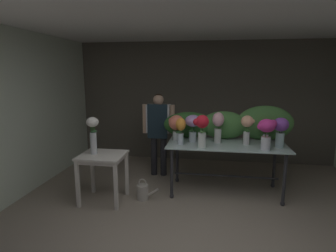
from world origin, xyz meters
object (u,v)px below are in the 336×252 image
at_px(display_table_glass, 226,151).
at_px(watering_can, 143,192).
at_px(side_table_white, 103,161).
at_px(vase_sunset_carnations, 181,129).
at_px(florist, 158,126).
at_px(vase_violet_anemones, 280,129).
at_px(vase_coral_lilies, 177,125).
at_px(vase_lilac_stock, 193,124).
at_px(vase_magenta_dahlias, 267,130).
at_px(vase_blush_freesia, 218,125).
at_px(vase_peach_snapdragons, 247,126).
at_px(vase_scarlet_roses, 266,129).
at_px(vase_white_roses_tall, 93,133).
at_px(vase_crimson_ranunculus, 202,129).

relative_size(display_table_glass, watering_can, 5.37).
bearing_deg(side_table_white, vase_sunset_carnations, 20.78).
relative_size(display_table_glass, florist, 1.19).
relative_size(vase_violet_anemones, vase_coral_lilies, 1.07).
relative_size(vase_lilac_stock, vase_violet_anemones, 0.98).
bearing_deg(vase_sunset_carnations, display_table_glass, 13.28).
height_order(side_table_white, vase_coral_lilies, vase_coral_lilies).
xyz_separation_m(vase_magenta_dahlias, vase_blush_freesia, (-0.70, 0.34, -0.01)).
bearing_deg(vase_violet_anemones, side_table_white, -169.39).
distance_m(vase_magenta_dahlias, vase_violet_anemones, 0.31).
bearing_deg(vase_peach_snapdragons, vase_magenta_dahlias, -49.88).
height_order(vase_magenta_dahlias, vase_peach_snapdragons, vase_peach_snapdragons).
bearing_deg(vase_violet_anemones, vase_lilac_stock, 174.32).
bearing_deg(vase_scarlet_roses, vase_white_roses_tall, -164.26).
bearing_deg(vase_crimson_ranunculus, side_table_white, -169.77).
distance_m(vase_scarlet_roses, vase_coral_lilies, 1.46).
bearing_deg(vase_crimson_ranunculus, watering_can, -171.76).
bearing_deg(vase_blush_freesia, vase_crimson_ranunculus, -124.19).
distance_m(display_table_glass, vase_blush_freesia, 0.44).
bearing_deg(vase_lilac_stock, watering_can, -146.11).
distance_m(display_table_glass, vase_magenta_dahlias, 0.76).
bearing_deg(watering_can, florist, 87.62).
relative_size(vase_blush_freesia, vase_coral_lilies, 1.16).
height_order(display_table_glass, florist, florist).
bearing_deg(watering_can, vase_lilac_stock, 33.89).
distance_m(vase_peach_snapdragons, watering_can, 1.95).
bearing_deg(florist, vase_lilac_stock, -40.93).
height_order(vase_blush_freesia, vase_sunset_carnations, vase_blush_freesia).
bearing_deg(vase_coral_lilies, vase_white_roses_tall, -150.00).
bearing_deg(vase_coral_lilies, vase_violet_anemones, -6.45).
bearing_deg(florist, vase_violet_anemones, -19.83).
distance_m(vase_peach_snapdragons, vase_sunset_carnations, 1.05).
height_order(vase_magenta_dahlias, vase_lilac_stock, vase_magenta_dahlias).
relative_size(side_table_white, vase_lilac_stock, 1.68).
height_order(florist, vase_white_roses_tall, florist).
bearing_deg(display_table_glass, vase_coral_lilies, 174.80).
relative_size(display_table_glass, vase_violet_anemones, 4.11).
xyz_separation_m(display_table_glass, vase_sunset_carnations, (-0.73, -0.17, 0.38)).
height_order(florist, vase_lilac_stock, florist).
height_order(vase_peach_snapdragons, vase_white_roses_tall, vase_white_roses_tall).
height_order(vase_sunset_carnations, vase_white_roses_tall, vase_white_roses_tall).
bearing_deg(vase_sunset_carnations, watering_can, -152.01).
bearing_deg(vase_lilac_stock, vase_blush_freesia, 0.72).
bearing_deg(vase_scarlet_roses, vase_sunset_carnations, -167.21).
bearing_deg(watering_can, vase_violet_anemones, 9.87).
relative_size(vase_scarlet_roses, watering_can, 1.06).
distance_m(florist, vase_lilac_stock, 0.93).
height_order(side_table_white, vase_violet_anemones, vase_violet_anemones).
bearing_deg(vase_coral_lilies, side_table_white, -146.94).
distance_m(vase_crimson_ranunculus, vase_blush_freesia, 0.45).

